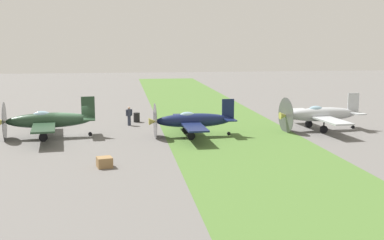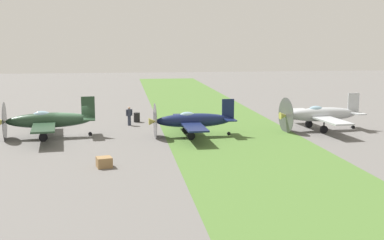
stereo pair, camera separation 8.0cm
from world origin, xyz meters
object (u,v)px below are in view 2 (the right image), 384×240
object	(u,v)px
supply_crate	(104,162)
runway_marker_cone	(170,121)
airplane_trail	(320,114)
ground_crew_chief	(129,116)
airplane_lead	(48,120)
fuel_drum	(137,117)
airplane_wingman	(192,120)

from	to	relation	value
supply_crate	runway_marker_cone	distance (m)	16.43
airplane_trail	ground_crew_chief	world-z (taller)	airplane_trail
airplane_lead	supply_crate	size ratio (longest dim) A/B	10.65
runway_marker_cone	supply_crate	bearing A→B (deg)	160.15
fuel_drum	runway_marker_cone	xyz separation A→B (m)	(-1.47, -3.09, -0.23)
airplane_lead	airplane_trail	distance (m)	22.93
fuel_drum	supply_crate	size ratio (longest dim) A/B	1.00
ground_crew_chief	supply_crate	distance (m)	15.23
ground_crew_chief	fuel_drum	world-z (taller)	ground_crew_chief
ground_crew_chief	fuel_drum	size ratio (longest dim) A/B	1.92
airplane_trail	ground_crew_chief	xyz separation A→B (m)	(4.81, 16.38, -0.49)
airplane_wingman	ground_crew_chief	xyz separation A→B (m)	(6.07, 4.99, -0.41)
airplane_lead	airplane_trail	world-z (taller)	airplane_lead
airplane_trail	supply_crate	world-z (taller)	airplane_trail
airplane_lead	fuel_drum	world-z (taller)	airplane_lead
airplane_wingman	airplane_trail	bearing A→B (deg)	-85.40
runway_marker_cone	ground_crew_chief	bearing A→B (deg)	95.01
airplane_lead	airplane_wingman	bearing A→B (deg)	-102.01
airplane_trail	airplane_lead	bearing A→B (deg)	85.49
supply_crate	fuel_drum	bearing A→B (deg)	-8.38
airplane_trail	supply_crate	bearing A→B (deg)	114.61
fuel_drum	supply_crate	world-z (taller)	fuel_drum
airplane_lead	airplane_trail	size ratio (longest dim) A/B	1.02
fuel_drum	runway_marker_cone	bearing A→B (deg)	-115.41
supply_crate	runway_marker_cone	size ratio (longest dim) A/B	2.05
airplane_wingman	fuel_drum	size ratio (longest dim) A/B	9.82
runway_marker_cone	airplane_wingman	bearing A→B (deg)	-169.68
airplane_trail	runway_marker_cone	world-z (taller)	airplane_trail
airplane_trail	supply_crate	distance (m)	20.88
fuel_drum	supply_crate	xyz separation A→B (m)	(-16.92, 2.49, -0.13)
airplane_trail	runway_marker_cone	size ratio (longest dim) A/B	21.35
fuel_drum	ground_crew_chief	bearing A→B (deg)	157.79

